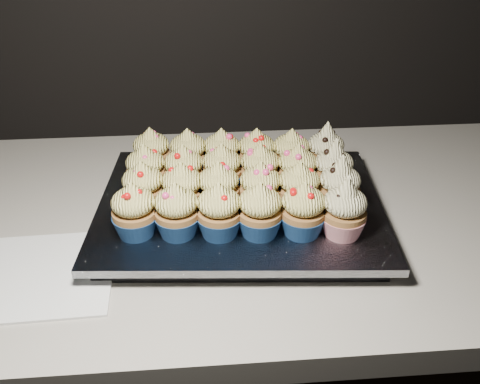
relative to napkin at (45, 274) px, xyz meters
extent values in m
cube|color=beige|center=(0.51, 0.15, -0.02)|extent=(2.44, 0.64, 0.04)
cube|color=white|center=(0.00, 0.00, 0.00)|extent=(0.19, 0.19, 0.00)
cube|color=black|center=(0.28, 0.12, 0.01)|extent=(0.43, 0.34, 0.02)
cube|color=silver|center=(0.28, 0.12, 0.03)|extent=(0.46, 0.37, 0.01)
cone|color=navy|center=(0.12, 0.04, 0.05)|extent=(0.06, 0.06, 0.03)
ellipsoid|color=#F3E27A|center=(0.12, 0.04, 0.09)|extent=(0.06, 0.06, 0.04)
cone|color=#F3E27A|center=(0.12, 0.04, 0.11)|extent=(0.03, 0.03, 0.02)
cone|color=navy|center=(0.18, 0.03, 0.05)|extent=(0.06, 0.06, 0.03)
ellipsoid|color=#F3E27A|center=(0.18, 0.03, 0.09)|extent=(0.06, 0.06, 0.04)
cone|color=#F3E27A|center=(0.18, 0.03, 0.11)|extent=(0.03, 0.03, 0.02)
cone|color=navy|center=(0.24, 0.03, 0.05)|extent=(0.06, 0.06, 0.03)
ellipsoid|color=#F3E27A|center=(0.24, 0.03, 0.09)|extent=(0.06, 0.06, 0.04)
cone|color=#F3E27A|center=(0.24, 0.03, 0.11)|extent=(0.03, 0.03, 0.02)
cone|color=navy|center=(0.30, 0.03, 0.05)|extent=(0.06, 0.06, 0.03)
ellipsoid|color=#F3E27A|center=(0.30, 0.03, 0.09)|extent=(0.06, 0.06, 0.04)
cone|color=#F3E27A|center=(0.30, 0.03, 0.11)|extent=(0.03, 0.03, 0.02)
cone|color=navy|center=(0.36, 0.02, 0.05)|extent=(0.06, 0.06, 0.03)
ellipsoid|color=#F3E27A|center=(0.36, 0.02, 0.09)|extent=(0.06, 0.06, 0.04)
cone|color=#F3E27A|center=(0.36, 0.02, 0.11)|extent=(0.03, 0.03, 0.02)
cone|color=#B2182E|center=(0.41, 0.02, 0.05)|extent=(0.06, 0.06, 0.03)
ellipsoid|color=beige|center=(0.41, 0.02, 0.09)|extent=(0.06, 0.06, 0.04)
cone|color=beige|center=(0.41, 0.02, 0.11)|extent=(0.03, 0.03, 0.03)
cone|color=navy|center=(0.13, 0.10, 0.05)|extent=(0.06, 0.06, 0.03)
ellipsoid|color=#F3E27A|center=(0.13, 0.10, 0.09)|extent=(0.06, 0.06, 0.04)
cone|color=#F3E27A|center=(0.13, 0.10, 0.11)|extent=(0.03, 0.03, 0.02)
cone|color=navy|center=(0.19, 0.09, 0.05)|extent=(0.06, 0.06, 0.03)
ellipsoid|color=#F3E27A|center=(0.19, 0.09, 0.09)|extent=(0.06, 0.06, 0.04)
cone|color=#F3E27A|center=(0.19, 0.09, 0.11)|extent=(0.03, 0.03, 0.02)
cone|color=navy|center=(0.24, 0.09, 0.05)|extent=(0.06, 0.06, 0.03)
ellipsoid|color=#F3E27A|center=(0.24, 0.09, 0.09)|extent=(0.06, 0.06, 0.04)
cone|color=#F3E27A|center=(0.24, 0.09, 0.11)|extent=(0.03, 0.03, 0.02)
cone|color=navy|center=(0.30, 0.08, 0.05)|extent=(0.06, 0.06, 0.03)
ellipsoid|color=#F3E27A|center=(0.30, 0.08, 0.09)|extent=(0.06, 0.06, 0.04)
cone|color=#F3E27A|center=(0.30, 0.08, 0.11)|extent=(0.03, 0.03, 0.02)
cone|color=navy|center=(0.36, 0.08, 0.05)|extent=(0.06, 0.06, 0.03)
ellipsoid|color=#F3E27A|center=(0.36, 0.08, 0.09)|extent=(0.06, 0.06, 0.04)
cone|color=#F3E27A|center=(0.36, 0.08, 0.11)|extent=(0.03, 0.03, 0.02)
cone|color=#B2182E|center=(0.42, 0.08, 0.05)|extent=(0.06, 0.06, 0.03)
ellipsoid|color=beige|center=(0.42, 0.08, 0.09)|extent=(0.06, 0.06, 0.04)
cone|color=beige|center=(0.42, 0.08, 0.11)|extent=(0.03, 0.03, 0.03)
cone|color=navy|center=(0.13, 0.16, 0.05)|extent=(0.06, 0.06, 0.03)
ellipsoid|color=#F3E27A|center=(0.13, 0.16, 0.09)|extent=(0.06, 0.06, 0.04)
cone|color=#F3E27A|center=(0.13, 0.16, 0.11)|extent=(0.03, 0.03, 0.02)
cone|color=navy|center=(0.19, 0.15, 0.05)|extent=(0.06, 0.06, 0.03)
ellipsoid|color=#F3E27A|center=(0.19, 0.15, 0.09)|extent=(0.06, 0.06, 0.04)
cone|color=#F3E27A|center=(0.19, 0.15, 0.11)|extent=(0.03, 0.03, 0.02)
cone|color=navy|center=(0.25, 0.15, 0.05)|extent=(0.06, 0.06, 0.03)
ellipsoid|color=#F3E27A|center=(0.25, 0.15, 0.09)|extent=(0.06, 0.06, 0.04)
cone|color=#F3E27A|center=(0.25, 0.15, 0.11)|extent=(0.03, 0.03, 0.02)
cone|color=navy|center=(0.31, 0.14, 0.05)|extent=(0.06, 0.06, 0.03)
ellipsoid|color=#F3E27A|center=(0.31, 0.14, 0.09)|extent=(0.06, 0.06, 0.04)
cone|color=#F3E27A|center=(0.31, 0.14, 0.11)|extent=(0.03, 0.03, 0.02)
cone|color=navy|center=(0.37, 0.14, 0.05)|extent=(0.06, 0.06, 0.03)
ellipsoid|color=#F3E27A|center=(0.37, 0.14, 0.09)|extent=(0.06, 0.06, 0.04)
cone|color=#F3E27A|center=(0.37, 0.14, 0.11)|extent=(0.03, 0.03, 0.02)
cone|color=#B2182E|center=(0.42, 0.13, 0.05)|extent=(0.06, 0.06, 0.03)
ellipsoid|color=beige|center=(0.42, 0.13, 0.09)|extent=(0.06, 0.06, 0.04)
cone|color=beige|center=(0.42, 0.13, 0.11)|extent=(0.03, 0.03, 0.03)
cone|color=navy|center=(0.14, 0.22, 0.05)|extent=(0.06, 0.06, 0.03)
ellipsoid|color=#F3E27A|center=(0.14, 0.22, 0.09)|extent=(0.06, 0.06, 0.04)
cone|color=#F3E27A|center=(0.14, 0.22, 0.11)|extent=(0.03, 0.03, 0.02)
cone|color=navy|center=(0.20, 0.21, 0.05)|extent=(0.06, 0.06, 0.03)
ellipsoid|color=#F3E27A|center=(0.20, 0.21, 0.09)|extent=(0.06, 0.06, 0.04)
cone|color=#F3E27A|center=(0.20, 0.21, 0.11)|extent=(0.03, 0.03, 0.02)
cone|color=navy|center=(0.25, 0.20, 0.05)|extent=(0.06, 0.06, 0.03)
ellipsoid|color=#F3E27A|center=(0.25, 0.20, 0.09)|extent=(0.06, 0.06, 0.04)
cone|color=#F3E27A|center=(0.25, 0.20, 0.11)|extent=(0.03, 0.03, 0.02)
cone|color=navy|center=(0.31, 0.20, 0.05)|extent=(0.06, 0.06, 0.03)
ellipsoid|color=#F3E27A|center=(0.31, 0.20, 0.09)|extent=(0.06, 0.06, 0.04)
cone|color=#F3E27A|center=(0.31, 0.20, 0.11)|extent=(0.03, 0.03, 0.02)
cone|color=navy|center=(0.37, 0.19, 0.05)|extent=(0.06, 0.06, 0.03)
ellipsoid|color=#F3E27A|center=(0.37, 0.19, 0.09)|extent=(0.06, 0.06, 0.04)
cone|color=#F3E27A|center=(0.37, 0.19, 0.11)|extent=(0.03, 0.03, 0.02)
cone|color=#B2182E|center=(0.43, 0.19, 0.05)|extent=(0.06, 0.06, 0.03)
ellipsoid|color=beige|center=(0.43, 0.19, 0.09)|extent=(0.06, 0.06, 0.04)
cone|color=beige|center=(0.43, 0.19, 0.11)|extent=(0.03, 0.03, 0.03)
camera|label=1|loc=(0.22, -0.59, 0.47)|focal=40.00mm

